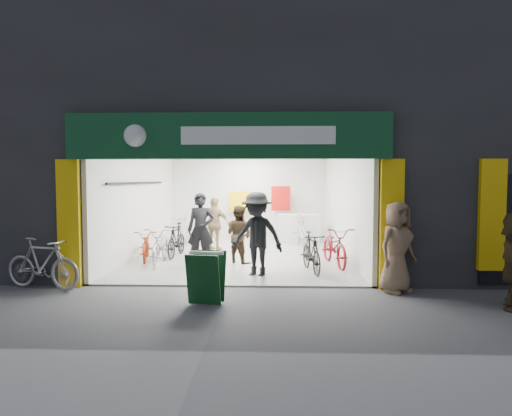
# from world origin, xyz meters

# --- Properties ---
(ground) EXTENTS (60.00, 60.00, 0.00)m
(ground) POSITION_xyz_m (0.00, 0.00, 0.00)
(ground) COLOR #56565B
(ground) RESTS_ON ground
(building) EXTENTS (17.00, 10.27, 8.00)m
(building) POSITION_xyz_m (0.91, 4.99, 4.31)
(building) COLOR #232326
(building) RESTS_ON ground
(bike_left_front) EXTENTS (0.75, 1.91, 0.99)m
(bike_left_front) POSITION_xyz_m (-1.97, 2.36, 0.49)
(bike_left_front) COLOR #A8A9AD
(bike_left_front) RESTS_ON ground
(bike_left_midfront) EXTENTS (0.57, 1.65, 0.98)m
(bike_left_midfront) POSITION_xyz_m (-1.80, 3.46, 0.49)
(bike_left_midfront) COLOR black
(bike_left_midfront) RESTS_ON ground
(bike_left_midback) EXTENTS (0.87, 1.68, 0.84)m
(bike_left_midback) POSITION_xyz_m (-2.50, 2.91, 0.42)
(bike_left_midback) COLOR maroon
(bike_left_midback) RESTS_ON ground
(bike_left_back) EXTENTS (0.58, 1.80, 1.07)m
(bike_left_back) POSITION_xyz_m (-1.94, 5.11, 0.53)
(bike_left_back) COLOR #B4B3B8
(bike_left_back) RESTS_ON ground
(bike_right_front) EXTENTS (0.70, 1.67, 0.97)m
(bike_right_front) POSITION_xyz_m (1.80, 1.46, 0.48)
(bike_right_front) COLOR black
(bike_right_front) RESTS_ON ground
(bike_right_mid) EXTENTS (0.94, 2.00, 1.01)m
(bike_right_mid) POSITION_xyz_m (2.47, 2.31, 0.50)
(bike_right_mid) COLOR maroon
(bike_right_mid) RESTS_ON ground
(bike_right_back) EXTENTS (0.67, 1.87, 1.10)m
(bike_right_back) POSITION_xyz_m (1.80, 5.56, 0.55)
(bike_right_back) COLOR #A8A8AD
(bike_right_back) RESTS_ON ground
(parked_bike) EXTENTS (1.80, 0.92, 1.04)m
(parked_bike) POSITION_xyz_m (-3.70, -0.30, 0.52)
(parked_bike) COLOR #A5A4A9
(parked_bike) RESTS_ON ground
(customer_a) EXTENTS (0.68, 0.46, 1.86)m
(customer_a) POSITION_xyz_m (-0.92, 2.23, 0.93)
(customer_a) COLOR black
(customer_a) RESTS_ON ground
(customer_b) EXTENTS (0.94, 0.89, 1.52)m
(customer_b) POSITION_xyz_m (0.02, 2.59, 0.76)
(customer_b) COLOR #332517
(customer_b) RESTS_ON ground
(customer_c) EXTENTS (1.42, 1.13, 1.92)m
(customer_c) POSITION_xyz_m (0.54, 1.00, 0.96)
(customer_c) COLOR black
(customer_c) RESTS_ON ground
(customer_d) EXTENTS (1.06, 0.72, 1.67)m
(customer_d) POSITION_xyz_m (-0.86, 4.65, 0.83)
(customer_d) COLOR #927D55
(customer_d) RESTS_ON ground
(pedestrian_near) EXTENTS (1.03, 0.96, 1.77)m
(pedestrian_near) POSITION_xyz_m (3.30, -0.30, 0.88)
(pedestrian_near) COLOR #7C6148
(pedestrian_near) RESTS_ON ground
(sandwich_board) EXTENTS (0.67, 0.69, 0.91)m
(sandwich_board) POSITION_xyz_m (-0.27, -1.29, 0.50)
(sandwich_board) COLOR #0E3817
(sandwich_board) RESTS_ON ground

